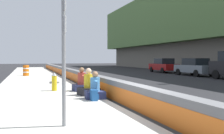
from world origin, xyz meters
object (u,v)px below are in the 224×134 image
Objects in this scene: fire_hydrant at (54,81)px; seated_person_middle at (89,87)px; route_sign_post at (64,34)px; parked_car_midline at (164,65)px; seated_person_foreground at (95,90)px; parked_car_fourth at (195,67)px; seated_person_rear at (82,83)px; backpack at (94,95)px; construction_barrel at (26,70)px.

fire_hydrant is 0.77× the size of seated_person_middle.
parked_car_midline is at bearing -34.75° from route_sign_post.
fire_hydrant is at bearing 135.72° from parked_car_midline.
seated_person_foreground is 0.23× the size of parked_car_fourth.
parked_car_midline is at bearing -44.28° from fire_hydrant.
route_sign_post reaches higher than parked_car_midline.
parked_car_midline is (14.75, -14.38, 0.27)m from fire_hydrant.
fire_hydrant is at bearing 69.60° from seated_person_rear.
parked_car_midline is at bearing -0.65° from parked_car_fourth.
seated_person_foreground reaches higher than backpack.
route_sign_post is 4.09× the size of fire_hydrant.
seated_person_foreground is 0.94× the size of seated_person_rear.
parked_car_midline is (15.21, -13.15, 0.37)m from seated_person_rear.
parked_car_midline is (3.12, -15.70, 0.24)m from construction_barrel.
seated_person_foreground is at bearing -18.70° from backpack.
fire_hydrant is 3.61m from backpack.
seated_person_rear is 0.25× the size of parked_car_fourth.
fire_hydrant is at bearing 17.41° from backpack.
seated_person_rear is at bearing -168.09° from construction_barrel.
seated_person_foreground is 0.53m from backpack.
parked_car_fourth is at bearing -48.44° from seated_person_foreground.
parked_car_fourth is at bearing 179.35° from parked_car_midline.
construction_barrel is 16.00m from parked_car_midline.
fire_hydrant is at bearing -3.83° from route_sign_post.
route_sign_post is 4.40m from seated_person_foreground.
seated_person_rear is 2.99m from backpack.
seated_person_middle reaches higher than seated_person_foreground.
parked_car_fourth is at bearing -51.07° from seated_person_middle.
seated_person_rear is (-0.46, -1.24, -0.10)m from fire_hydrant.
parked_car_midline reaches higher than seated_person_foreground.
route_sign_post is at bearing 154.44° from backpack.
backpack is (-1.50, 0.15, -0.16)m from seated_person_middle.
fire_hydrant is 0.84× the size of seated_person_foreground.
seated_person_foreground is at bearing -170.07° from construction_barrel.
seated_person_middle is (1.02, 0.02, 0.03)m from seated_person_foreground.
seated_person_foreground is 1.02m from seated_person_middle.
construction_barrel is (12.10, 2.55, 0.13)m from seated_person_rear.
route_sign_post is 3.21× the size of seated_person_rear.
route_sign_post is 6.62m from seated_person_rear.
seated_person_rear is 20.11m from parked_car_midline.
seated_person_middle is 2.84× the size of backpack.
seated_person_foreground is at bearing 143.42° from parked_car_midline.
route_sign_post reaches higher than backpack.
fire_hydrant is at bearing -173.56° from construction_barrel.
route_sign_post is 18.35m from construction_barrel.
backpack is (3.18, -1.52, -1.90)m from route_sign_post.
backpack is at bearing -170.99° from construction_barrel.
construction_barrel is at bearing 6.44° from fire_hydrant.
parked_car_fourth is (10.57, -13.09, 0.37)m from seated_person_middle.
seated_person_middle is 1.01× the size of seated_person_rear.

